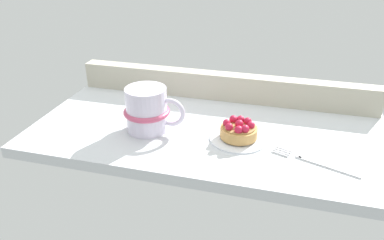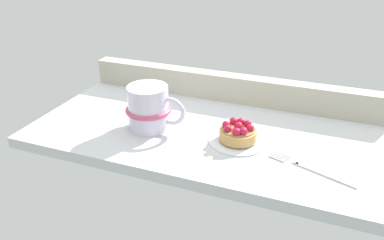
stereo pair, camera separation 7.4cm
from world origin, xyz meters
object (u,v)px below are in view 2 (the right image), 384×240
(raspberry_tart, at_px, (238,132))
(dessert_fork, at_px, (311,168))
(coffee_mug, at_px, (149,108))
(dessert_plate, at_px, (238,140))

(raspberry_tart, height_order, dessert_fork, raspberry_tart)
(coffee_mug, xyz_separation_m, dessert_fork, (0.36, -0.04, -0.05))
(dessert_fork, bearing_deg, dessert_plate, 161.06)
(coffee_mug, height_order, dessert_fork, coffee_mug)
(dessert_plate, relative_size, dessert_fork, 0.74)
(raspberry_tart, distance_m, dessert_fork, 0.17)
(dessert_plate, xyz_separation_m, dessert_fork, (0.16, -0.05, -0.00))
(raspberry_tart, bearing_deg, coffee_mug, -177.15)
(raspberry_tart, bearing_deg, dessert_plate, 46.41)
(dessert_plate, height_order, raspberry_tart, raspberry_tart)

